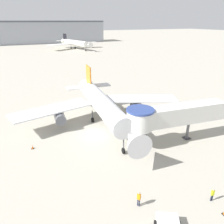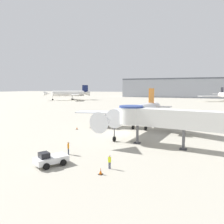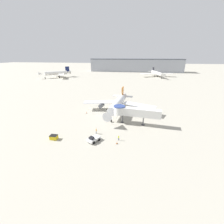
{
  "view_description": "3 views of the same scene",
  "coord_description": "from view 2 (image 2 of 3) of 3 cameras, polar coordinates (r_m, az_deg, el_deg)",
  "views": [
    {
      "loc": [
        -11.44,
        -31.28,
        18.1
      ],
      "look_at": [
        2.24,
        -2.0,
        4.53
      ],
      "focal_mm": 35.0,
      "sensor_mm": 36.0,
      "label": 1
    },
    {
      "loc": [
        15.8,
        -41.94,
        9.45
      ],
      "look_at": [
        -1.27,
        -1.3,
        4.47
      ],
      "focal_mm": 35.0,
      "sensor_mm": 36.0,
      "label": 2
    },
    {
      "loc": [
        10.59,
        -57.19,
        23.51
      ],
      "look_at": [
        1.48,
        -4.54,
        2.98
      ],
      "focal_mm": 24.0,
      "sensor_mm": 36.0,
      "label": 3
    }
  ],
  "objects": [
    {
      "name": "pushback_tug_white",
      "position": [
        28.13,
        -15.79,
        -11.74
      ],
      "size": [
        3.65,
        4.38,
        1.75
      ],
      "rotation": [
        0.0,
        0.0,
        -0.5
      ],
      "color": "silver",
      "rests_on": "ground_plane"
    },
    {
      "name": "ground_plane",
      "position": [
        45.8,
        2.1,
        -5.46
      ],
      "size": [
        800.0,
        800.0,
        0.0
      ],
      "primitive_type": "plane",
      "color": "#A8A393"
    },
    {
      "name": "main_airplane",
      "position": [
        47.23,
        6.46,
        -0.33
      ],
      "size": [
        32.45,
        28.3,
        9.23
      ],
      "rotation": [
        0.0,
        0.0,
        -0.1
      ],
      "color": "silver",
      "rests_on": "ground_plane"
    },
    {
      "name": "terminal_building",
      "position": [
        217.16,
        20.29,
        5.95
      ],
      "size": [
        130.64,
        22.08,
        18.08
      ],
      "color": "#999EA8",
      "rests_on": "ground_plane"
    },
    {
      "name": "traffic_cone_port_wing",
      "position": [
        50.07,
        -9.15,
        -4.14
      ],
      "size": [
        0.41,
        0.41,
        0.68
      ],
      "color": "black",
      "rests_on": "ground_plane"
    },
    {
      "name": "background_jet_navy_tail",
      "position": [
        167.03,
        -11.08,
        4.77
      ],
      "size": [
        28.99,
        28.65,
        11.21
      ],
      "rotation": [
        0.0,
        0.0,
        -0.83
      ],
      "color": "white",
      "rests_on": "ground_plane"
    },
    {
      "name": "traffic_cone_apron_front",
      "position": [
        24.66,
        -3.01,
        -15.2
      ],
      "size": [
        0.45,
        0.45,
        0.75
      ],
      "color": "black",
      "rests_on": "ground_plane"
    },
    {
      "name": "ground_crew_wing_walker",
      "position": [
        31.78,
        -11.34,
        -8.99
      ],
      "size": [
        0.34,
        0.41,
        1.84
      ],
      "rotation": [
        0.0,
        0.0,
        5.16
      ],
      "color": "#1E2338",
      "rests_on": "ground_plane"
    },
    {
      "name": "jet_bridge",
      "position": [
        35.52,
        12.47,
        -1.42
      ],
      "size": [
        16.72,
        5.04,
        6.37
      ],
      "rotation": [
        0.0,
        0.0,
        -0.12
      ],
      "color": "silver",
      "rests_on": "ground_plane"
    },
    {
      "name": "ground_crew_marshaller",
      "position": [
        26.0,
        -0.64,
        -12.67
      ],
      "size": [
        0.34,
        0.24,
        1.62
      ],
      "rotation": [
        0.0,
        0.0,
        6.08
      ],
      "color": "#1E2338",
      "rests_on": "ground_plane"
    }
  ]
}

